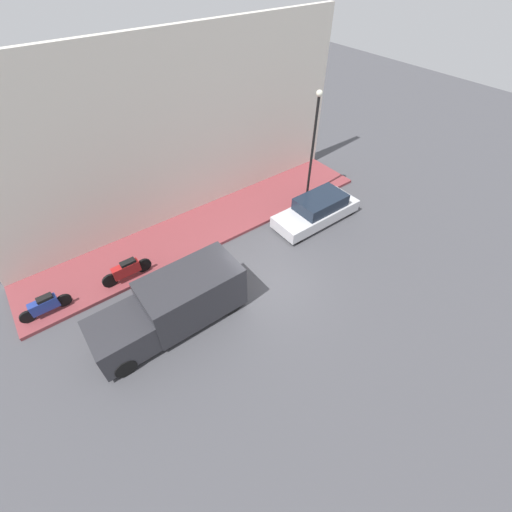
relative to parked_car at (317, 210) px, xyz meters
name	(u,v)px	position (x,y,z in m)	size (l,w,h in m)	color
ground_plane	(266,285)	(-1.82, 4.51, -0.61)	(60.00, 60.00, 0.00)	#47474C
sidewalk	(207,226)	(2.71, 4.51, -0.54)	(2.95, 16.84, 0.15)	brown
building_facade	(178,136)	(4.34, 4.51, 3.33)	(0.30, 16.84, 7.89)	silver
parked_car	(317,210)	(0.00, 0.00, 0.00)	(1.63, 4.31, 1.29)	silver
delivery_van	(172,306)	(-1.29, 8.24, 0.39)	(1.84, 5.30, 1.97)	#2D2D33
motorcycle_red	(127,270)	(1.68, 8.78, 0.00)	(0.30, 2.00, 0.86)	#B21E1E
motorcycle_blue	(45,305)	(1.80, 11.81, -0.03)	(0.30, 1.77, 0.81)	navy
streetlamp	(314,138)	(1.66, -0.93, 2.69)	(0.29, 0.29, 5.26)	black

